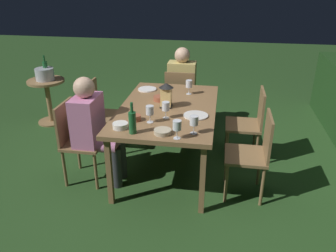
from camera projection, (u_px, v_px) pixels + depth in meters
ground_plane at (168, 167)px, 3.93m from camera, size 16.00×16.00×0.00m
dining_table at (168, 112)px, 3.64m from camera, size 1.62×1.02×0.75m
chair_side_right_b at (254, 152)px, 3.27m from camera, size 0.42×0.40×0.87m
chair_side_right_a at (249, 122)px, 3.92m from camera, size 0.42×0.40×0.87m
chair_side_left_b at (78, 138)px, 3.54m from camera, size 0.42×0.40×0.87m
person_in_pink at (94, 126)px, 3.44m from camera, size 0.38×0.47×1.15m
chair_side_left_a at (101, 112)px, 4.19m from camera, size 0.42×0.40×0.87m
chair_head_near at (180, 97)px, 4.68m from camera, size 0.40×0.42×0.87m
person_in_mustard at (182, 83)px, 4.79m from camera, size 0.48×0.38×1.15m
lantern_centerpiece at (166, 94)px, 3.56m from camera, size 0.15×0.15×0.27m
green_bottle_on_table at (132, 122)px, 2.99m from camera, size 0.07×0.07×0.29m
wine_glass_a at (189, 84)px, 3.95m from camera, size 0.08×0.08×0.17m
wine_glass_b at (177, 126)px, 2.88m from camera, size 0.08×0.08×0.17m
wine_glass_c at (166, 107)px, 3.29m from camera, size 0.08×0.08×0.17m
wine_glass_d at (194, 121)px, 2.97m from camera, size 0.08×0.08×0.17m
wine_glass_e at (150, 111)px, 3.20m from camera, size 0.08×0.08×0.17m
plate_a at (196, 116)px, 3.38m from camera, size 0.25×0.25×0.01m
plate_b at (147, 89)px, 4.14m from camera, size 0.23×0.23×0.01m
bowl_olives at (160, 98)px, 3.79m from camera, size 0.15×0.15×0.05m
bowl_bread at (120, 125)px, 3.11m from camera, size 0.14×0.14×0.05m
bowl_salad at (163, 132)px, 3.01m from camera, size 0.16×0.16×0.04m
bowl_dip at (135, 118)px, 3.28m from camera, size 0.11×0.11×0.06m
side_table at (48, 95)px, 4.94m from camera, size 0.52×0.52×0.66m
ice_bucket at (45, 73)px, 4.81m from camera, size 0.26×0.26×0.34m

